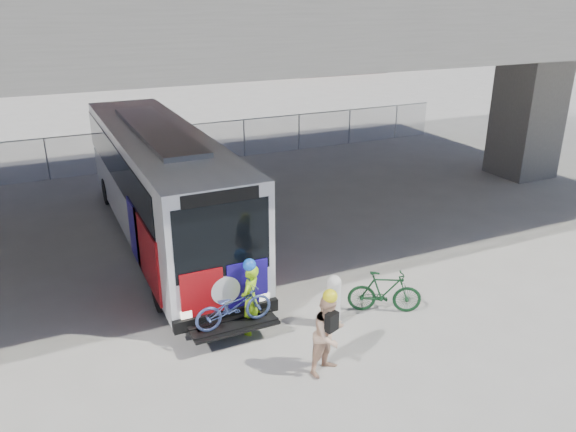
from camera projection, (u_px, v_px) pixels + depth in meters
ground at (265, 272)px, 16.13m from camera, size 160.00×160.00×0.00m
bus at (160, 177)px, 17.61m from camera, size 2.67×12.90×3.69m
overpass at (210, 26)px, 17.11m from camera, size 40.00×16.00×7.95m
chainlink_fence at (162, 136)px, 25.72m from camera, size 30.00×0.06×30.00m
brick_buildings at (85, 18)px, 55.26m from camera, size 54.00×22.00×12.00m
bollard at (334, 299)px, 13.30m from camera, size 0.34×0.34×1.32m
cyclist_hivis at (250, 298)px, 12.93m from camera, size 0.74×0.74×1.91m
cyclist_tan at (329, 333)px, 11.56m from camera, size 1.04×0.93×1.94m
bike_parked at (385, 292)px, 13.93m from camera, size 1.85×1.34×1.10m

